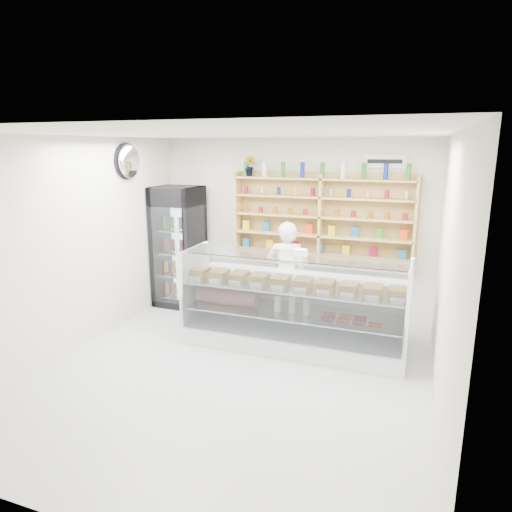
% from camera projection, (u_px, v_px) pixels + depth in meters
% --- Properties ---
extents(room, '(5.00, 5.00, 5.00)m').
position_uv_depth(room, '(233.00, 260.00, 5.19)').
color(room, '#9F9FA4').
rests_on(room, ground).
extents(display_counter, '(2.97, 0.89, 1.29)m').
position_uv_depth(display_counter, '(293.00, 322.00, 6.16)').
color(display_counter, white).
rests_on(display_counter, floor).
extents(shop_worker, '(0.66, 0.50, 1.61)m').
position_uv_depth(shop_worker, '(286.00, 275.00, 6.79)').
color(shop_worker, silver).
rests_on(shop_worker, floor).
extents(drinks_cooler, '(0.74, 0.72, 2.02)m').
position_uv_depth(drinks_cooler, '(179.00, 246.00, 7.72)').
color(drinks_cooler, black).
rests_on(drinks_cooler, floor).
extents(wall_shelving, '(2.84, 0.28, 1.33)m').
position_uv_depth(wall_shelving, '(321.00, 217.00, 7.11)').
color(wall_shelving, tan).
rests_on(wall_shelving, back_wall).
extents(potted_plant, '(0.21, 0.19, 0.32)m').
position_uv_depth(potted_plant, '(250.00, 166.00, 7.33)').
color(potted_plant, '#1E6626').
rests_on(potted_plant, wall_shelving).
extents(security_mirror, '(0.15, 0.50, 0.50)m').
position_uv_depth(security_mirror, '(129.00, 161.00, 6.77)').
color(security_mirror, silver).
rests_on(security_mirror, left_wall).
extents(wall_sign, '(0.62, 0.03, 0.20)m').
position_uv_depth(wall_sign, '(385.00, 161.00, 6.73)').
color(wall_sign, white).
rests_on(wall_sign, back_wall).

